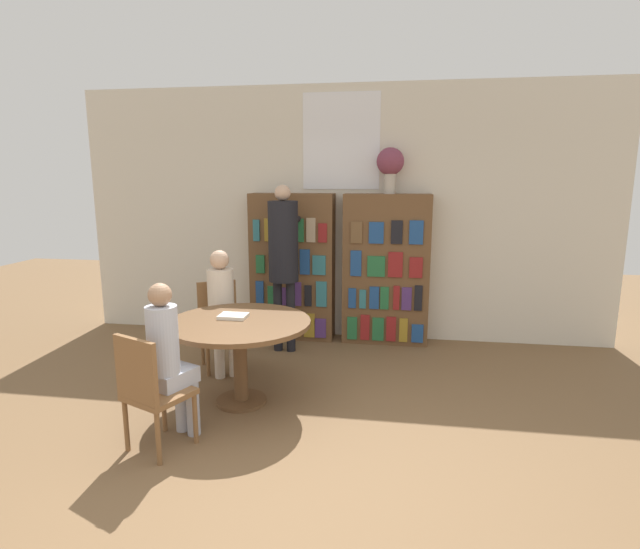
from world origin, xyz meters
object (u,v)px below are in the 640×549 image
object	(u,v)px
bookshelf_right	(386,270)
seated_reader_left	(222,304)
bookshelf_left	(293,267)
librarian_standing	(284,250)
seated_reader_right	(169,356)
chair_near_camera	(150,388)
flower_vase	(390,164)
reading_table	(239,334)
chair_left_side	(219,320)

from	to	relation	value
bookshelf_right	seated_reader_left	distance (m)	1.99
bookshelf_left	seated_reader_left	world-z (taller)	bookshelf_left
librarian_standing	seated_reader_right	bearing A→B (deg)	-100.44
chair_near_camera	seated_reader_right	size ratio (longest dim) A/B	0.72
flower_vase	reading_table	world-z (taller)	flower_vase
bookshelf_right	chair_near_camera	world-z (taller)	bookshelf_right
reading_table	librarian_standing	world-z (taller)	librarian_standing
chair_near_camera	seated_reader_right	bearing A→B (deg)	90.00
reading_table	seated_reader_right	bearing A→B (deg)	-113.33
seated_reader_left	bookshelf_right	bearing A→B (deg)	-173.37
chair_near_camera	chair_left_side	size ratio (longest dim) A/B	1.00
flower_vase	chair_near_camera	xyz separation A→B (m)	(-1.58, -2.74, -1.60)
bookshelf_left	chair_left_side	bearing A→B (deg)	-117.88
bookshelf_left	chair_near_camera	world-z (taller)	bookshelf_left
flower_vase	bookshelf_right	bearing A→B (deg)	-165.16
chair_near_camera	librarian_standing	xyz separation A→B (m)	(0.45, 2.24, 0.67)
bookshelf_left	reading_table	xyz separation A→B (m)	(-0.07, -1.87, -0.25)
reading_table	librarian_standing	distance (m)	1.47
reading_table	seated_reader_right	xyz separation A→B (m)	(-0.30, -0.70, 0.05)
seated_reader_left	librarian_standing	size ratio (longest dim) A/B	0.67
bookshelf_left	seated_reader_left	xyz separation A→B (m)	(-0.46, -1.20, -0.17)
chair_near_camera	seated_reader_left	size ratio (longest dim) A/B	0.71
librarian_standing	chair_left_side	bearing A→B (deg)	-135.81
chair_left_side	seated_reader_left	distance (m)	0.28
bookshelf_left	seated_reader_right	size ratio (longest dim) A/B	1.44
reading_table	seated_reader_left	world-z (taller)	seated_reader_left
seated_reader_right	reading_table	bearing A→B (deg)	90.00
seated_reader_left	chair_near_camera	bearing A→B (deg)	59.95
bookshelf_right	chair_left_side	world-z (taller)	bookshelf_right
flower_vase	reading_table	bearing A→B (deg)	-122.80
bookshelf_right	chair_left_side	size ratio (longest dim) A/B	1.99
bookshelf_right	librarian_standing	world-z (taller)	librarian_standing
reading_table	librarian_standing	bearing A→B (deg)	86.71
seated_reader_right	bookshelf_left	bearing A→B (deg)	105.08
bookshelf_left	flower_vase	world-z (taller)	flower_vase
reading_table	seated_reader_left	distance (m)	0.77
chair_near_camera	reading_table	bearing A→B (deg)	90.00
bookshelf_left	bookshelf_right	world-z (taller)	same
reading_table	chair_near_camera	xyz separation A→B (m)	(-0.38, -0.87, -0.13)
flower_vase	chair_near_camera	size ratio (longest dim) A/B	0.59
bookshelf_right	librarian_standing	distance (m)	1.25
seated_reader_right	librarian_standing	distance (m)	2.15
chair_near_camera	seated_reader_right	xyz separation A→B (m)	(0.07, 0.17, 0.18)
bookshelf_right	flower_vase	distance (m)	1.21
librarian_standing	bookshelf_right	bearing A→B (deg)	24.35
flower_vase	bookshelf_left	bearing A→B (deg)	-179.77
reading_table	chair_near_camera	distance (m)	0.96
seated_reader_left	flower_vase	bearing A→B (deg)	-173.58
seated_reader_left	seated_reader_right	size ratio (longest dim) A/B	1.02
seated_reader_right	chair_left_side	bearing A→B (deg)	120.21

